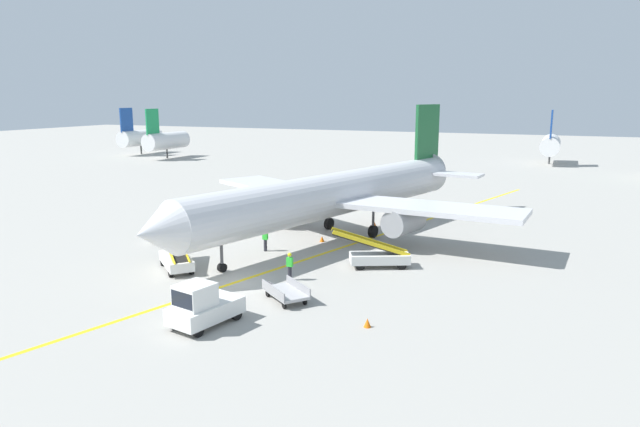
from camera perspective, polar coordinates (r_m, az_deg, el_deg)
The scene contains 17 objects.
ground_plane at distance 34.34m, azimuth -8.46°, elevation -6.92°, with size 300.00×300.00×0.00m, color #9E9B93.
taxi_line_yellow at distance 37.92m, azimuth -2.81°, elevation -5.02°, with size 0.30×80.00×0.01m, color yellow.
airliner at distance 44.49m, azimuth 1.96°, elevation 1.98°, with size 27.77×34.65×10.10m.
pushback_tug at distance 28.29m, azimuth -11.62°, elevation -8.98°, with size 2.64×3.93×2.20m.
baggage_tug_near_wing at distance 44.81m, azimuth -15.04°, elevation -1.59°, with size 2.67×2.54×2.10m.
belt_loader_forward_hold at distance 37.18m, azimuth 5.76°, elevation -4.16°, with size 5.05×3.31×2.59m.
belt_loader_aft_hold at distance 37.66m, azimuth -14.13°, elevation -4.26°, with size 4.57×4.26×2.59m.
baggage_cart_loaded at distance 31.21m, azimuth -3.43°, elevation -7.81°, with size 3.46×2.95×0.94m.
ground_crew_marshaller at distance 34.41m, azimuth -3.03°, elevation -5.18°, with size 0.36×0.24×1.70m.
ground_crew_wing_walker at distance 40.93m, azimuth -5.46°, elevation -2.50°, with size 0.36×0.24×1.70m.
safety_cone_nose_left at distance 52.02m, azimuth -4.15°, elevation -0.23°, with size 0.36×0.36×0.44m, color orange.
safety_cone_nose_right at distance 27.92m, azimuth 4.73°, elevation -10.77°, with size 0.36×0.36×0.44m, color orange.
safety_cone_wingtip_left at distance 43.52m, azimuth 0.20°, elevation -2.54°, with size 0.36×0.36×0.44m, color orange.
safety_cone_wingtip_right at distance 48.84m, azimuth 5.42°, elevation -1.03°, with size 0.36×0.36×0.44m, color orange.
distant_aircraft_far_left at distance 115.41m, azimuth -17.45°, elevation 7.24°, with size 3.00×10.10×8.80m.
distant_aircraft_mid_left at distance 106.16m, azimuth -15.06°, elevation 7.04°, with size 3.00×10.10×8.80m.
distant_aircraft_mid_right at distance 101.05m, azimuth 21.92°, elevation 6.40°, with size 3.00×10.10×8.80m.
Camera 1 is at (17.20, -27.70, 10.79)m, focal length 32.21 mm.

